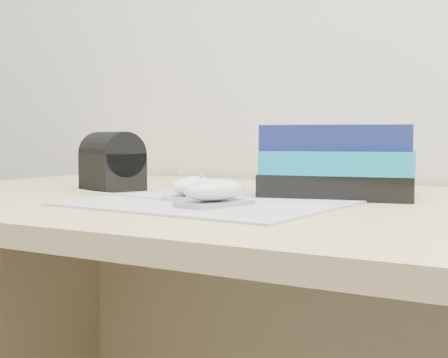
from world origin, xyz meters
The scene contains 7 objects.
desk centered at (0.00, 1.64, 0.50)m, with size 1.60×0.80×0.73m.
mousepad centered at (-0.13, 1.47, 0.73)m, with size 0.39×0.30×0.00m, color gray.
mouse_rear centered at (-0.17, 1.50, 0.75)m, with size 0.06×0.10×0.04m.
mouse_front centered at (-0.09, 1.43, 0.75)m, with size 0.08×0.12×0.04m.
usb_cable centered at (-0.32, 1.49, 0.73)m, with size 0.00×0.00×0.21m, color silver.
book_stack centered at (0.00, 1.69, 0.79)m, with size 0.28×0.25×0.12m.
pouch centered at (-0.42, 1.59, 0.78)m, with size 0.15×0.13×0.11m.
Camera 1 is at (0.36, 0.68, 0.83)m, focal length 50.00 mm.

